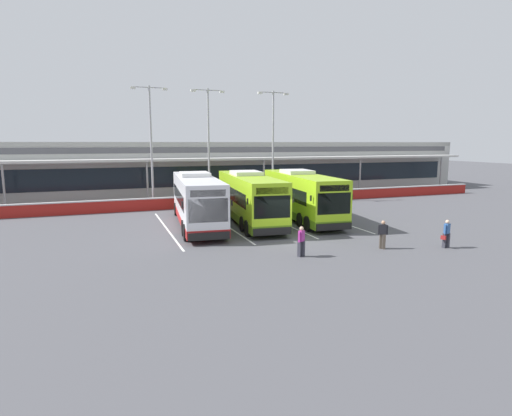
{
  "coord_description": "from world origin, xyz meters",
  "views": [
    {
      "loc": [
        -10.2,
        -22.4,
        5.92
      ],
      "look_at": [
        -0.76,
        3.0,
        1.6
      ],
      "focal_mm": 28.76,
      "sensor_mm": 36.0,
      "label": 1
    }
  ],
  "objects_px": {
    "coach_bus_left_centre": "(249,199)",
    "pedestrian_in_dark_coat": "(383,234)",
    "lamp_post_west": "(151,139)",
    "pedestrian_child": "(301,240)",
    "coach_bus_leftmost": "(197,201)",
    "lamp_post_centre": "(209,139)",
    "coach_bus_centre": "(301,196)",
    "lamp_post_east": "(273,139)",
    "pedestrian_with_handbag": "(446,233)"
  },
  "relations": [
    {
      "from": "coach_bus_left_centre",
      "to": "pedestrian_in_dark_coat",
      "type": "relative_size",
      "value": 7.62
    },
    {
      "from": "coach_bus_left_centre",
      "to": "lamp_post_west",
      "type": "xyz_separation_m",
      "value": [
        -5.9,
        10.27,
        4.5
      ]
    },
    {
      "from": "pedestrian_child",
      "to": "lamp_post_west",
      "type": "relative_size",
      "value": 0.15
    },
    {
      "from": "pedestrian_child",
      "to": "lamp_post_west",
      "type": "distance_m",
      "value": 21.62
    },
    {
      "from": "coach_bus_leftmost",
      "to": "lamp_post_west",
      "type": "height_order",
      "value": "lamp_post_west"
    },
    {
      "from": "coach_bus_left_centre",
      "to": "pedestrian_child",
      "type": "distance_m",
      "value": 10.05
    },
    {
      "from": "coach_bus_leftmost",
      "to": "lamp_post_centre",
      "type": "relative_size",
      "value": 1.12
    },
    {
      "from": "coach_bus_centre",
      "to": "pedestrian_in_dark_coat",
      "type": "xyz_separation_m",
      "value": [
        0.11,
        -10.07,
        -0.91
      ]
    },
    {
      "from": "lamp_post_centre",
      "to": "lamp_post_east",
      "type": "bearing_deg",
      "value": -4.05
    },
    {
      "from": "pedestrian_with_handbag",
      "to": "coach_bus_centre",
      "type": "bearing_deg",
      "value": 108.02
    },
    {
      "from": "pedestrian_with_handbag",
      "to": "lamp_post_west",
      "type": "height_order",
      "value": "lamp_post_west"
    },
    {
      "from": "coach_bus_left_centre",
      "to": "pedestrian_child",
      "type": "height_order",
      "value": "coach_bus_left_centre"
    },
    {
      "from": "coach_bus_left_centre",
      "to": "lamp_post_east",
      "type": "height_order",
      "value": "lamp_post_east"
    },
    {
      "from": "coach_bus_left_centre",
      "to": "lamp_post_west",
      "type": "height_order",
      "value": "lamp_post_west"
    },
    {
      "from": "pedestrian_child",
      "to": "lamp_post_centre",
      "type": "height_order",
      "value": "lamp_post_centre"
    },
    {
      "from": "coach_bus_leftmost",
      "to": "lamp_post_west",
      "type": "xyz_separation_m",
      "value": [
        -1.94,
        10.16,
        4.5
      ]
    },
    {
      "from": "coach_bus_left_centre",
      "to": "lamp_post_west",
      "type": "bearing_deg",
      "value": 119.87
    },
    {
      "from": "lamp_post_west",
      "to": "lamp_post_east",
      "type": "xyz_separation_m",
      "value": [
        11.94,
        -0.41,
        0.0
      ]
    },
    {
      "from": "coach_bus_leftmost",
      "to": "pedestrian_child",
      "type": "distance_m",
      "value": 10.66
    },
    {
      "from": "pedestrian_in_dark_coat",
      "to": "lamp_post_centre",
      "type": "bearing_deg",
      "value": 103.47
    },
    {
      "from": "coach_bus_left_centre",
      "to": "coach_bus_centre",
      "type": "height_order",
      "value": "same"
    },
    {
      "from": "pedestrian_child",
      "to": "pedestrian_in_dark_coat",
      "type": "bearing_deg",
      "value": -1.5
    },
    {
      "from": "coach_bus_left_centre",
      "to": "pedestrian_with_handbag",
      "type": "bearing_deg",
      "value": -54.74
    },
    {
      "from": "pedestrian_in_dark_coat",
      "to": "lamp_post_east",
      "type": "bearing_deg",
      "value": 85.33
    },
    {
      "from": "coach_bus_centre",
      "to": "lamp_post_centre",
      "type": "height_order",
      "value": "lamp_post_centre"
    },
    {
      "from": "pedestrian_with_handbag",
      "to": "pedestrian_child",
      "type": "relative_size",
      "value": 1.0
    },
    {
      "from": "coach_bus_centre",
      "to": "lamp_post_east",
      "type": "height_order",
      "value": "lamp_post_east"
    },
    {
      "from": "coach_bus_leftmost",
      "to": "pedestrian_with_handbag",
      "type": "distance_m",
      "value": 16.43
    },
    {
      "from": "coach_bus_leftmost",
      "to": "coach_bus_left_centre",
      "type": "bearing_deg",
      "value": -1.48
    },
    {
      "from": "pedestrian_in_dark_coat",
      "to": "lamp_post_centre",
      "type": "height_order",
      "value": "lamp_post_centre"
    },
    {
      "from": "pedestrian_in_dark_coat",
      "to": "coach_bus_left_centre",
      "type": "bearing_deg",
      "value": 113.53
    },
    {
      "from": "pedestrian_in_dark_coat",
      "to": "lamp_post_centre",
      "type": "xyz_separation_m",
      "value": [
        -4.9,
        20.44,
        5.42
      ]
    },
    {
      "from": "coach_bus_leftmost",
      "to": "coach_bus_left_centre",
      "type": "height_order",
      "value": "same"
    },
    {
      "from": "pedestrian_with_handbag",
      "to": "lamp_post_west",
      "type": "relative_size",
      "value": 0.15
    },
    {
      "from": "coach_bus_left_centre",
      "to": "pedestrian_in_dark_coat",
      "type": "xyz_separation_m",
      "value": [
        4.41,
        -10.12,
        -0.91
      ]
    },
    {
      "from": "coach_bus_leftmost",
      "to": "pedestrian_with_handbag",
      "type": "relative_size",
      "value": 7.62
    },
    {
      "from": "coach_bus_centre",
      "to": "lamp_post_centre",
      "type": "bearing_deg",
      "value": 114.76
    },
    {
      "from": "coach_bus_centre",
      "to": "pedestrian_with_handbag",
      "type": "height_order",
      "value": "coach_bus_centre"
    },
    {
      "from": "coach_bus_leftmost",
      "to": "coach_bus_left_centre",
      "type": "distance_m",
      "value": 3.95
    },
    {
      "from": "coach_bus_leftmost",
      "to": "pedestrian_in_dark_coat",
      "type": "xyz_separation_m",
      "value": [
        8.36,
        -10.22,
        -0.91
      ]
    },
    {
      "from": "coach_bus_centre",
      "to": "coach_bus_leftmost",
      "type": "bearing_deg",
      "value": 178.93
    },
    {
      "from": "pedestrian_with_handbag",
      "to": "pedestrian_in_dark_coat",
      "type": "bearing_deg",
      "value": 162.79
    },
    {
      "from": "coach_bus_left_centre",
      "to": "pedestrian_in_dark_coat",
      "type": "bearing_deg",
      "value": -66.47
    },
    {
      "from": "lamp_post_centre",
      "to": "pedestrian_child",
      "type": "bearing_deg",
      "value": -90.38
    },
    {
      "from": "pedestrian_child",
      "to": "lamp_post_east",
      "type": "relative_size",
      "value": 0.15
    },
    {
      "from": "coach_bus_leftmost",
      "to": "lamp_post_east",
      "type": "distance_m",
      "value": 14.67
    },
    {
      "from": "pedestrian_child",
      "to": "lamp_post_east",
      "type": "height_order",
      "value": "lamp_post_east"
    },
    {
      "from": "coach_bus_leftmost",
      "to": "lamp_post_east",
      "type": "bearing_deg",
      "value": 44.31
    },
    {
      "from": "coach_bus_centre",
      "to": "lamp_post_west",
      "type": "distance_m",
      "value": 15.18
    },
    {
      "from": "coach_bus_leftmost",
      "to": "pedestrian_in_dark_coat",
      "type": "distance_m",
      "value": 13.24
    }
  ]
}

